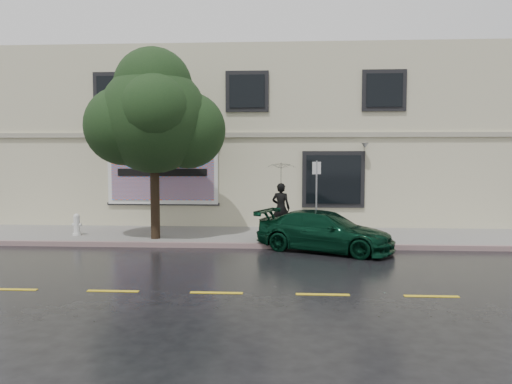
# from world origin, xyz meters

# --- Properties ---
(ground) EXTENTS (90.00, 90.00, 0.00)m
(ground) POSITION_xyz_m (0.00, 0.00, 0.00)
(ground) COLOR black
(ground) RESTS_ON ground
(sidewalk) EXTENTS (20.00, 3.50, 0.15)m
(sidewalk) POSITION_xyz_m (0.00, 3.25, 0.07)
(sidewalk) COLOR gray
(sidewalk) RESTS_ON ground
(curb) EXTENTS (20.00, 0.18, 0.16)m
(curb) POSITION_xyz_m (0.00, 1.50, 0.07)
(curb) COLOR slate
(curb) RESTS_ON ground
(road_marking) EXTENTS (19.00, 0.12, 0.01)m
(road_marking) POSITION_xyz_m (0.00, -3.50, 0.01)
(road_marking) COLOR gold
(road_marking) RESTS_ON ground
(building) EXTENTS (20.00, 8.12, 7.00)m
(building) POSITION_xyz_m (0.00, 9.00, 3.50)
(building) COLOR beige
(building) RESTS_ON ground
(billboard) EXTENTS (4.30, 0.16, 2.20)m
(billboard) POSITION_xyz_m (-3.20, 4.92, 2.05)
(billboard) COLOR white
(billboard) RESTS_ON ground
(car) EXTENTS (4.47, 3.33, 1.19)m
(car) POSITION_xyz_m (2.60, 1.17, 0.60)
(car) COLOR black
(car) RESTS_ON ground
(pedestrian) EXTENTS (0.73, 0.57, 1.75)m
(pedestrian) POSITION_xyz_m (1.28, 3.52, 1.02)
(pedestrian) COLOR black
(pedestrian) RESTS_ON sidewalk
(umbrella) EXTENTS (1.10, 1.10, 0.78)m
(umbrella) POSITION_xyz_m (1.28, 3.52, 2.29)
(umbrella) COLOR black
(umbrella) RESTS_ON pedestrian
(street_tree) EXTENTS (3.46, 3.46, 5.59)m
(street_tree) POSITION_xyz_m (-2.78, 2.20, 3.99)
(street_tree) COLOR black
(street_tree) RESTS_ON sidewalk
(fire_hydrant) EXTENTS (0.30, 0.28, 0.74)m
(fire_hydrant) POSITION_xyz_m (-5.60, 2.68, 0.51)
(fire_hydrant) COLOR silver
(fire_hydrant) RESTS_ON sidewalk
(sign_pole) EXTENTS (0.29, 0.15, 2.52)m
(sign_pole) POSITION_xyz_m (2.45, 2.88, 1.67)
(sign_pole) COLOR gray
(sign_pole) RESTS_ON sidewalk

